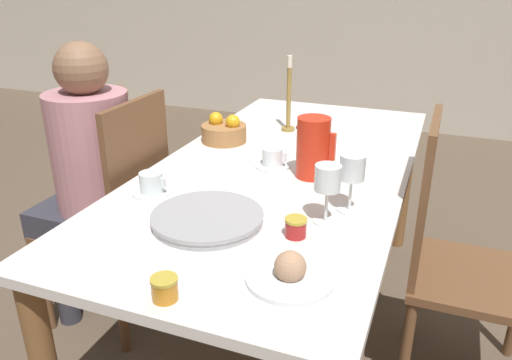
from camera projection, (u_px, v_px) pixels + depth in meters
The scene contains 16 objects.
ground_plane at pixel (280, 324), 2.12m from camera, with size 20.00×20.00×0.00m, color brown.
dining_table at pixel (283, 188), 1.88m from camera, with size 0.89×1.86×0.73m.
chair_person_side at pixel (119, 213), 1.98m from camera, with size 0.42×0.42×0.97m.
chair_opposite at pixel (453, 255), 1.70m from camera, with size 0.42×0.42×0.97m.
person_seated at pixel (88, 168), 1.91m from camera, with size 0.39×0.41×1.17m.
red_pitcher at pixel (313, 147), 1.70m from camera, with size 0.14×0.11×0.21m.
wine_glass_water at pixel (352, 170), 1.44m from camera, with size 0.07×0.07×0.18m.
wine_glass_juice at pixel (328, 181), 1.38m from camera, with size 0.07×0.07×0.17m.
teacup_near_person at pixel (152, 184), 1.60m from camera, with size 0.13×0.13×0.07m.
teacup_across at pixel (273, 159), 1.81m from camera, with size 0.13×0.13×0.07m.
serving_tray at pixel (207, 218), 1.41m from camera, with size 0.32×0.32×0.03m.
bread_plate at pixel (290, 273), 1.15m from camera, with size 0.21×0.21×0.08m.
jam_jar_amber at pixel (165, 287), 1.08m from camera, with size 0.06×0.06×0.05m.
jam_jar_red at pixel (296, 226), 1.34m from camera, with size 0.06×0.06×0.05m.
fruit_bowl at pixel (224, 131), 2.08m from camera, with size 0.19×0.19×0.12m.
candlestick_tall at pixel (289, 102), 2.18m from camera, with size 0.06×0.06×0.33m.
Camera 1 is at (0.53, -1.64, 1.40)m, focal length 35.00 mm.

